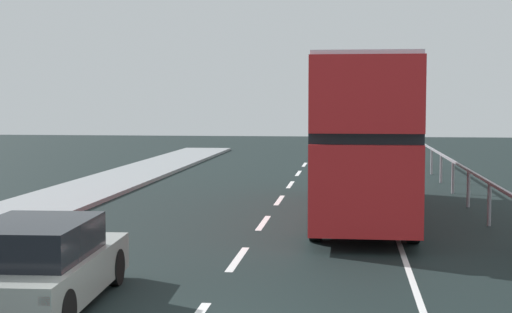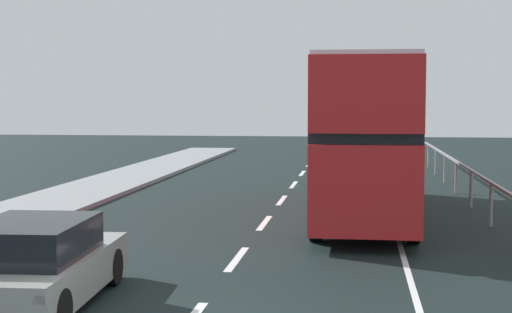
# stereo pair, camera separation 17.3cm
# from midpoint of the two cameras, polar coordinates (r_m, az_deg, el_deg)

# --- Properties ---
(lane_paint_markings) EXTENTS (3.54, 46.00, 0.01)m
(lane_paint_markings) POSITION_cam_midpoint_polar(r_m,az_deg,el_deg) (18.34, 5.85, -6.00)
(lane_paint_markings) COLOR silver
(lane_paint_markings) RESTS_ON ground
(bridge_side_railing) EXTENTS (0.10, 42.00, 1.17)m
(bridge_side_railing) POSITION_cam_midpoint_polar(r_m,az_deg,el_deg) (18.86, 17.75, -3.02)
(bridge_side_railing) COLOR gray
(bridge_side_railing) RESTS_ON ground
(double_decker_bus_red) EXTENTS (2.49, 11.41, 4.30)m
(double_decker_bus_red) POSITION_cam_midpoint_polar(r_m,az_deg,el_deg) (21.60, 7.69, 1.67)
(double_decker_bus_red) COLOR red
(double_decker_bus_red) RESTS_ON ground
(hatchback_car_near) EXTENTS (2.07, 4.34, 1.38)m
(hatchback_car_near) POSITION_cam_midpoint_polar(r_m,az_deg,el_deg) (12.55, -16.38, -7.83)
(hatchback_car_near) COLOR gray
(hatchback_car_near) RESTS_ON ground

